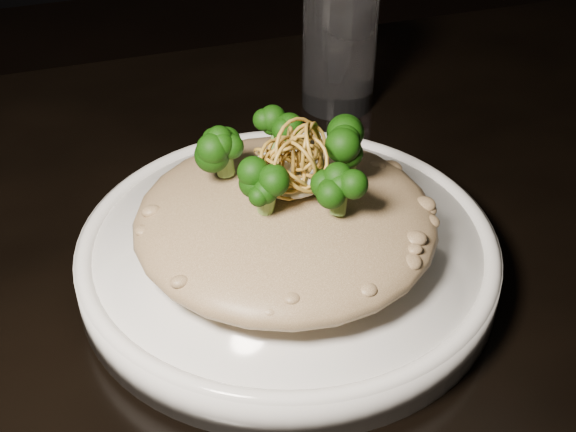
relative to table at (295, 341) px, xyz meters
The scene contains 7 objects.
table is the anchor object (origin of this frame).
plate 0.10m from the table, 144.32° to the right, with size 0.31×0.31×0.03m, color white.
risotto 0.14m from the table, 135.52° to the right, with size 0.22×0.22×0.05m, color brown.
broccoli 0.19m from the table, 145.91° to the right, with size 0.15×0.15×0.05m, color black, non-canonical shape.
cheese 0.17m from the table, behind, with size 0.06×0.06×0.02m, color white.
shallots 0.20m from the table, 110.19° to the right, with size 0.06×0.06×0.04m, color brown, non-canonical shape.
drinking_glass 0.30m from the table, 62.52° to the left, with size 0.07×0.07×0.13m, color white.
Camera 1 is at (-0.15, -0.45, 1.16)m, focal length 50.00 mm.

